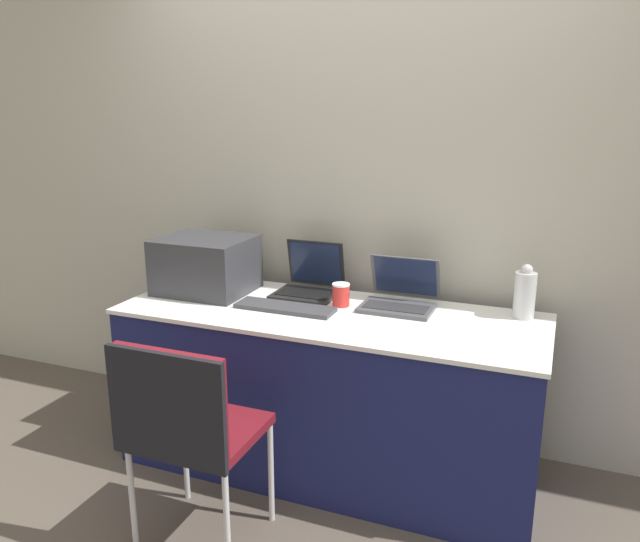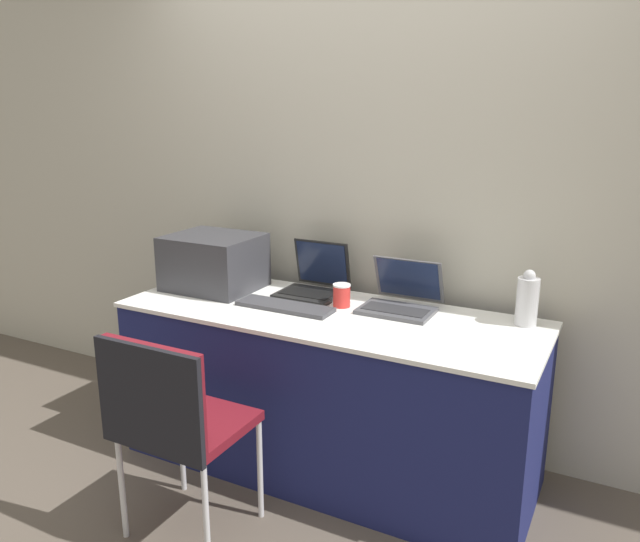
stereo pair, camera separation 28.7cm
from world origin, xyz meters
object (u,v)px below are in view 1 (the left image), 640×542
Objects in this scene: external_keyboard at (285,308)px; laptop_right at (400,296)px; coffee_cup at (341,295)px; metal_pitcher at (525,294)px; printer at (205,263)px; chair at (184,420)px; laptop_left at (309,283)px.

laptop_right is at bearing 26.51° from external_keyboard.
metal_pitcher is (0.82, 0.14, 0.06)m from coffee_cup.
laptop_right reaches higher than external_keyboard.
laptop_right is at bearing 6.95° from printer.
external_keyboard is (0.50, -0.12, -0.14)m from printer.
coffee_cup is 0.97m from chair.
printer reaches higher than laptop_right.
coffee_cup is at bearing -161.01° from laptop_right.
printer is 1.48× the size of laptop_left.
metal_pitcher is at bearing 42.42° from chair.
laptop_left reaches higher than laptop_right.
chair is at bearing -64.05° from printer.
laptop_left reaches higher than coffee_cup.
external_keyboard is (-0.01, -0.28, -0.05)m from laptop_left.
printer is 1.34× the size of laptop_right.
laptop_right is 1.35× the size of metal_pitcher.
coffee_cup is 0.83m from metal_pitcher.
external_keyboard is 4.32× the size of coffee_cup.
external_keyboard is at bearing -153.49° from laptop_right.
chair is (-0.09, -1.01, -0.27)m from laptop_left.
laptop_left is 1.05m from chair.
chair is (-0.08, -0.73, -0.23)m from external_keyboard.
printer is at bearing -162.96° from laptop_left.
laptop_left reaches higher than metal_pitcher.
laptop_left is 2.78× the size of coffee_cup.
external_keyboard is at bearing 83.60° from chair.
chair is (-0.57, -0.97, -0.27)m from laptop_right.
metal_pitcher is at bearing 15.75° from external_keyboard.
external_keyboard is at bearing -13.76° from printer.
coffee_cup reaches higher than chair.
printer is at bearing -177.65° from coffee_cup.
metal_pitcher is (1.03, 0.02, 0.06)m from laptop_left.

